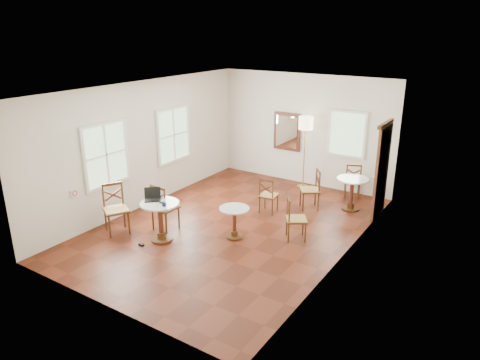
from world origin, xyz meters
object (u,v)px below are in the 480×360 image
(water_glass, at_px, (158,205))
(power_adapter, at_px, (141,245))
(mouse, at_px, (161,203))
(cafe_table_mid, at_px, (234,219))
(chair_back_b, at_px, (311,190))
(chair_mid_a, at_px, (268,195))
(floor_lamp, at_px, (306,128))
(cafe_table_near, at_px, (160,217))
(navy_mug, at_px, (164,204))
(cafe_table_back, at_px, (352,190))
(chair_near_a, at_px, (164,207))
(chair_near_b, at_px, (116,209))
(laptop, at_px, (153,197))
(chair_mid_b, at_px, (295,219))
(chair_back_a, at_px, (353,180))

(water_glass, xyz_separation_m, power_adapter, (-0.31, -0.22, -0.85))
(mouse, relative_size, water_glass, 0.90)
(cafe_table_mid, bearing_deg, power_adapter, -135.41)
(power_adapter, bearing_deg, chair_back_b, 60.81)
(cafe_table_mid, height_order, chair_mid_a, chair_mid_a)
(cafe_table_mid, bearing_deg, floor_lamp, 91.94)
(cafe_table_near, distance_m, navy_mug, 0.41)
(cafe_table_back, distance_m, mouse, 4.57)
(cafe_table_mid, bearing_deg, chair_near_a, -161.36)
(chair_near_b, height_order, chair_back_b, chair_near_b)
(laptop, bearing_deg, power_adapter, -123.78)
(chair_mid_a, height_order, water_glass, water_glass)
(chair_back_b, height_order, laptop, laptop)
(laptop, relative_size, power_adapter, 4.02)
(cafe_table_back, height_order, chair_near_b, chair_near_b)
(cafe_table_back, xyz_separation_m, water_glass, (-2.55, -3.89, 0.39))
(laptop, distance_m, navy_mug, 0.46)
(chair_mid_b, xyz_separation_m, chair_back_b, (-0.41, 1.67, 0.03))
(floor_lamp, bearing_deg, chair_back_a, 1.72)
(chair_mid_a, distance_m, mouse, 2.72)
(cafe_table_back, height_order, power_adapter, cafe_table_back)
(navy_mug, bearing_deg, chair_back_a, 64.11)
(floor_lamp, bearing_deg, chair_mid_b, -67.72)
(chair_near_b, height_order, mouse, chair_near_b)
(navy_mug, xyz_separation_m, power_adapter, (-0.37, -0.33, -0.85))
(cafe_table_near, xyz_separation_m, chair_mid_a, (1.12, 2.46, -0.08))
(chair_back_a, bearing_deg, cafe_table_near, 40.41)
(cafe_table_near, relative_size, power_adapter, 7.83)
(cafe_table_back, relative_size, chair_back_a, 0.86)
(chair_mid_b, xyz_separation_m, mouse, (-2.22, -1.55, 0.39))
(cafe_table_mid, distance_m, chair_mid_b, 1.24)
(cafe_table_mid, relative_size, power_adapter, 6.24)
(chair_back_a, xyz_separation_m, chair_back_b, (-0.57, -1.30, 0.03))
(cafe_table_near, distance_m, power_adapter, 0.66)
(power_adapter, bearing_deg, mouse, 62.04)
(chair_mid_b, distance_m, water_glass, 2.77)
(cafe_table_mid, xyz_separation_m, chair_near_b, (-2.24, -1.14, 0.12))
(cafe_table_near, bearing_deg, water_glass, -54.55)
(cafe_table_mid, xyz_separation_m, chair_back_b, (0.67, 2.29, 0.07))
(navy_mug, relative_size, water_glass, 1.24)
(laptop, height_order, navy_mug, laptop)
(cafe_table_near, distance_m, water_glass, 0.43)
(mouse, relative_size, power_adapter, 0.79)
(cafe_table_mid, height_order, floor_lamp, floor_lamp)
(chair_mid_a, relative_size, chair_back_b, 0.89)
(chair_mid_a, bearing_deg, cafe_table_near, 58.96)
(chair_near_b, relative_size, floor_lamp, 0.54)
(chair_back_b, xyz_separation_m, water_glass, (-1.71, -3.40, 0.39))
(water_glass, bearing_deg, chair_back_b, 63.29)
(floor_lamp, xyz_separation_m, water_glass, (-0.92, -4.66, -0.77))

